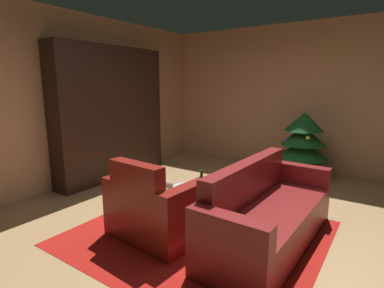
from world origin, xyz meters
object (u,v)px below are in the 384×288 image
object	(u,v)px
coffee_table	(195,194)
book_stack_on_table	(199,186)
couch_red	(267,216)
bottle_on_table	(201,186)
bookshelf_unit	(119,115)
armchair_red	(154,210)
decorated_tree	(303,146)

from	to	relation	value
coffee_table	book_stack_on_table	distance (m)	0.11
couch_red	bottle_on_table	size ratio (longest dim) A/B	6.54
bookshelf_unit	book_stack_on_table	size ratio (longest dim) A/B	10.06
bookshelf_unit	armchair_red	world-z (taller)	bookshelf_unit
bookshelf_unit	decorated_tree	xyz separation A→B (m)	(2.81, 1.63, -0.52)
coffee_table	decorated_tree	world-z (taller)	decorated_tree
coffee_table	bottle_on_table	world-z (taller)	bottle_on_table
bookshelf_unit	coffee_table	bearing A→B (deg)	-22.24
bookshelf_unit	book_stack_on_table	world-z (taller)	bookshelf_unit
bookshelf_unit	decorated_tree	size ratio (longest dim) A/B	1.93
couch_red	coffee_table	bearing A→B (deg)	-172.60
couch_red	decorated_tree	world-z (taller)	decorated_tree
armchair_red	book_stack_on_table	size ratio (longest dim) A/B	4.52
couch_red	bottle_on_table	world-z (taller)	couch_red
armchair_red	bottle_on_table	xyz separation A→B (m)	(0.38, 0.36, 0.24)
couch_red	decorated_tree	bearing A→B (deg)	96.61
bookshelf_unit	couch_red	size ratio (longest dim) A/B	1.13
book_stack_on_table	bottle_on_table	world-z (taller)	bottle_on_table
bottle_on_table	coffee_table	bearing A→B (deg)	143.04
armchair_red	coffee_table	xyz separation A→B (m)	(0.22, 0.48, 0.08)
bottle_on_table	book_stack_on_table	bearing A→B (deg)	131.37
bottle_on_table	armchair_red	bearing A→B (deg)	-135.95
armchair_red	couch_red	world-z (taller)	armchair_red
bottle_on_table	decorated_tree	size ratio (longest dim) A/B	0.26
bookshelf_unit	bottle_on_table	size ratio (longest dim) A/B	7.38
bookshelf_unit	coffee_table	size ratio (longest dim) A/B	3.20
armchair_red	decorated_tree	bearing A→B (deg)	75.75
book_stack_on_table	bottle_on_table	xyz separation A→B (m)	(0.11, -0.13, 0.06)
coffee_table	book_stack_on_table	xyz separation A→B (m)	(0.04, 0.01, 0.11)
book_stack_on_table	bottle_on_table	bearing A→B (deg)	-48.63
bookshelf_unit	couch_red	distance (m)	3.30
bookshelf_unit	couch_red	xyz separation A→B (m)	(3.09, -0.82, -0.82)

